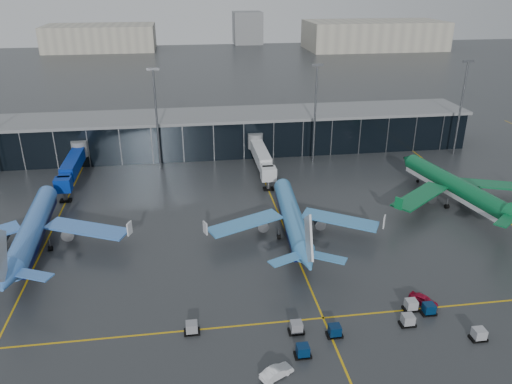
{
  "coord_description": "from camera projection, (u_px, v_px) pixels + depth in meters",
  "views": [
    {
      "loc": [
        -8.11,
        -71.82,
        45.49
      ],
      "look_at": [
        5.0,
        18.0,
        6.0
      ],
      "focal_mm": 35.0,
      "sensor_mm": 36.0,
      "label": 1
    }
  ],
  "objects": [
    {
      "name": "ground",
      "position": [
        242.0,
        268.0,
        84.39
      ],
      "size": [
        600.0,
        600.0,
        0.0
      ],
      "primitive_type": "plane",
      "color": "#282B2D",
      "rests_on": "ground"
    },
    {
      "name": "terminal_pier",
      "position": [
        215.0,
        133.0,
        138.48
      ],
      "size": [
        142.0,
        17.0,
        10.7
      ],
      "color": "black",
      "rests_on": "ground"
    },
    {
      "name": "jet_bridges",
      "position": [
        72.0,
        165.0,
        116.94
      ],
      "size": [
        94.0,
        27.5,
        7.2
      ],
      "color": "#595B60",
      "rests_on": "ground"
    },
    {
      "name": "flood_masts",
      "position": [
        238.0,
        113.0,
        124.91
      ],
      "size": [
        203.0,
        0.5,
        25.5
      ],
      "color": "#595B60",
      "rests_on": "ground"
    },
    {
      "name": "distant_hangars",
      "position": [
        268.0,
        35.0,
        332.55
      ],
      "size": [
        260.0,
        71.0,
        22.0
      ],
      "color": "#B2AD99",
      "rests_on": "ground"
    },
    {
      "name": "taxi_lines",
      "position": [
        287.0,
        234.0,
        95.33
      ],
      "size": [
        220.0,
        120.0,
        0.02
      ],
      "color": "gold",
      "rests_on": "ground"
    },
    {
      "name": "airliner_arkefly",
      "position": [
        31.0,
        216.0,
        88.53
      ],
      "size": [
        38.12,
        42.81,
        12.56
      ],
      "primitive_type": null,
      "rotation": [
        0.0,
        0.0,
        0.06
      ],
      "color": "#407AD3",
      "rests_on": "ground"
    },
    {
      "name": "airliner_klm_near",
      "position": [
        292.0,
        205.0,
        93.36
      ],
      "size": [
        36.51,
        40.89,
        11.88
      ],
      "primitive_type": null,
      "rotation": [
        0.0,
        0.0,
        -0.07
      ],
      "color": "#3D89CA",
      "rests_on": "ground"
    },
    {
      "name": "airliner_aer_lingus",
      "position": [
        456.0,
        175.0,
        106.12
      ],
      "size": [
        43.52,
        47.6,
        12.8
      ],
      "primitive_type": null,
      "rotation": [
        0.0,
        0.0,
        0.18
      ],
      "color": "#0B6033",
      "rests_on": "ground"
    },
    {
      "name": "baggage_carts",
      "position": [
        358.0,
        326.0,
        69.33
      ],
      "size": [
        40.7,
        9.03,
        1.7
      ],
      "color": "black",
      "rests_on": "ground"
    },
    {
      "name": "mobile_airstair",
      "position": [
        295.0,
        237.0,
        92.75
      ],
      "size": [
        2.44,
        3.36,
        3.45
      ],
      "rotation": [
        0.0,
        0.0,
        -0.08
      ],
      "color": "silver",
      "rests_on": "ground"
    },
    {
      "name": "service_van_red",
      "position": [
        423.0,
        300.0,
        74.88
      ],
      "size": [
        3.99,
        4.55,
        1.48
      ],
      "primitive_type": "imported",
      "rotation": [
        0.0,
        0.0,
        0.63
      ],
      "color": "#A40C2B",
      "rests_on": "ground"
    },
    {
      "name": "service_van_white",
      "position": [
        277.0,
        372.0,
        61.26
      ],
      "size": [
        4.58,
        3.37,
        1.44
      ],
      "primitive_type": "imported",
      "rotation": [
        0.0,
        0.0,
        2.05
      ],
      "color": "silver",
      "rests_on": "ground"
    }
  ]
}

